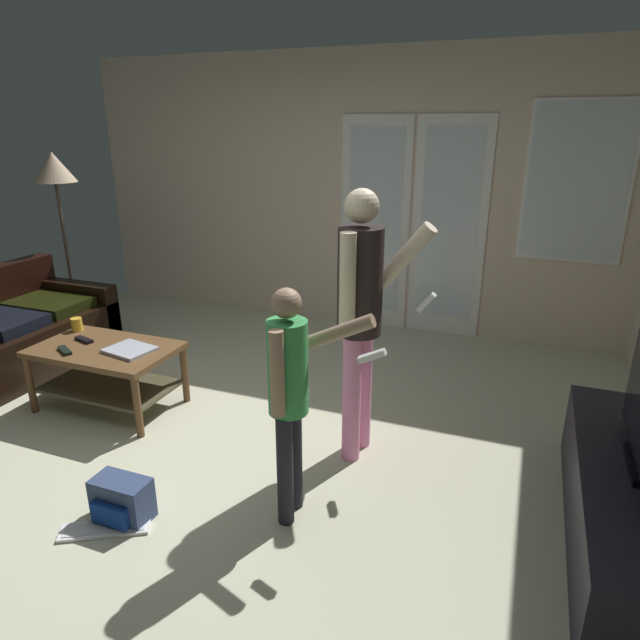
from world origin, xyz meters
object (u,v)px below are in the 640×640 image
at_px(coffee_table, 107,363).
at_px(dvd_remote_slim, 84,340).
at_px(tv_remote_black, 65,350).
at_px(person_child, 291,386).
at_px(person_adult, 361,304).
at_px(cup_near_edge, 77,324).
at_px(loose_keyboard, 105,529).
at_px(tv_stand, 628,507).
at_px(floor_lamp, 54,175).
at_px(laptop_closed, 130,350).
at_px(backpack, 121,500).

bearing_deg(coffee_table, dvd_remote_slim, 170.76).
bearing_deg(tv_remote_black, coffee_table, 71.33).
xyz_separation_m(coffee_table, person_child, (1.71, -0.61, 0.41)).
bearing_deg(dvd_remote_slim, person_adult, 17.18).
height_order(person_child, tv_remote_black, person_child).
height_order(coffee_table, tv_remote_black, tv_remote_black).
distance_m(person_child, cup_near_edge, 2.29).
height_order(person_adult, loose_keyboard, person_adult).
xyz_separation_m(tv_stand, person_child, (-1.59, -0.37, 0.53)).
distance_m(person_child, dvd_remote_slim, 2.05).
relative_size(person_child, dvd_remote_slim, 7.31).
bearing_deg(cup_near_edge, dvd_remote_slim, -36.78).
bearing_deg(floor_lamp, person_child, -30.02).
relative_size(coffee_table, cup_near_edge, 10.18).
bearing_deg(tv_stand, dvd_remote_slim, 175.60).
bearing_deg(floor_lamp, tv_stand, -17.27).
distance_m(person_adult, loose_keyboard, 1.79).
relative_size(floor_lamp, laptop_closed, 5.60).
relative_size(person_adult, loose_keyboard, 3.64).
xyz_separation_m(coffee_table, tv_remote_black, (-0.19, -0.17, 0.14)).
height_order(tv_stand, backpack, tv_stand).
bearing_deg(laptop_closed, cup_near_edge, 173.94).
bearing_deg(tv_stand, backpack, -163.23).
xyz_separation_m(tv_stand, loose_keyboard, (-2.43, -0.84, -0.21)).
distance_m(person_adult, dvd_remote_slim, 2.13).
xyz_separation_m(person_child, tv_remote_black, (-1.90, 0.44, -0.27)).
height_order(tv_stand, floor_lamp, floor_lamp).
height_order(coffee_table, floor_lamp, floor_lamp).
xyz_separation_m(coffee_table, person_adult, (1.85, 0.08, 0.63)).
xyz_separation_m(floor_lamp, dvd_remote_slim, (1.32, -1.23, -1.03)).
relative_size(person_child, backpack, 4.13).
distance_m(tv_stand, floor_lamp, 5.23).
distance_m(person_adult, backpack, 1.66).
xyz_separation_m(coffee_table, cup_near_edge, (-0.42, 0.19, 0.18)).
bearing_deg(dvd_remote_slim, tv_stand, 11.40).
bearing_deg(backpack, dvd_remote_slim, 138.16).
distance_m(coffee_table, backpack, 1.34).
distance_m(coffee_table, dvd_remote_slim, 0.26).
relative_size(tv_stand, backpack, 5.63).
bearing_deg(tv_stand, person_adult, 167.56).
distance_m(tv_stand, loose_keyboard, 2.58).
bearing_deg(tv_stand, loose_keyboard, -161.02).
distance_m(backpack, laptop_closed, 1.23).
distance_m(floor_lamp, backpack, 3.58).
relative_size(person_child, laptop_closed, 4.06).
distance_m(loose_keyboard, laptop_closed, 1.34).
distance_m(coffee_table, cup_near_edge, 0.50).
relative_size(backpack, cup_near_edge, 3.09).
bearing_deg(backpack, cup_near_edge, 138.92).
height_order(laptop_closed, tv_remote_black, same).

